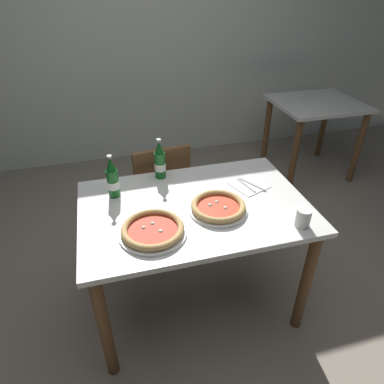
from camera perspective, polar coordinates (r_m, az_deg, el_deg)
ground_plane at (r=2.33m, az=0.34°, el=-17.39°), size 8.00×8.00×0.00m
back_wall_tiled at (r=3.68m, az=-9.76°, el=25.01°), size 7.00×0.10×2.60m
dining_table_main at (r=1.88m, az=0.40°, el=-5.00°), size 1.20×0.80×0.75m
chair_behind_table at (r=2.44m, az=-5.46°, el=0.40°), size 0.44×0.44×0.85m
dining_table_background at (r=3.58m, az=19.79°, el=11.59°), size 0.80×0.70×0.75m
pizza_margherita_near at (r=1.77m, az=4.40°, el=-2.51°), size 0.31×0.31×0.04m
pizza_marinara_far at (r=1.63m, az=-6.57°, el=-6.30°), size 0.33×0.33×0.04m
beer_bottle_left at (r=1.88m, az=-13.11°, el=2.06°), size 0.07×0.07×0.25m
beer_bottle_center at (r=2.01m, az=-5.39°, el=5.07°), size 0.07×0.07×0.25m
napkin_with_cutlery at (r=2.00m, az=9.50°, el=1.17°), size 0.23×0.23×0.01m
paper_cup at (r=1.73m, az=18.08°, el=-4.11°), size 0.07×0.07×0.09m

